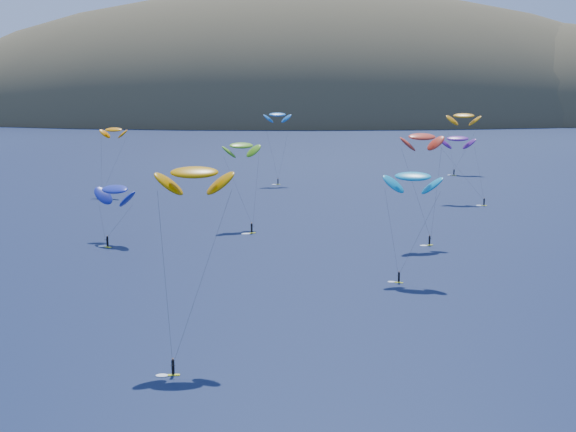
% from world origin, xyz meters
% --- Properties ---
extents(island, '(730.00, 300.00, 210.00)m').
position_xyz_m(island, '(39.40, 562.36, -10.74)').
color(island, '#3D3526').
rests_on(island, ground).
extents(kitesurfer_1, '(8.00, 10.74, 19.24)m').
position_xyz_m(kitesurfer_1, '(-48.09, 165.98, 17.14)').
color(kitesurfer_1, yellow).
rests_on(kitesurfer_1, ground).
extents(kitesurfer_2, '(8.71, 11.50, 23.02)m').
position_xyz_m(kitesurfer_2, '(-15.18, 42.55, 20.63)').
color(kitesurfer_2, yellow).
rests_on(kitesurfer_2, ground).
extents(kitesurfer_3, '(9.10, 13.69, 19.21)m').
position_xyz_m(kitesurfer_3, '(-12.66, 120.35, 16.84)').
color(kitesurfer_3, yellow).
rests_on(kitesurfer_3, ground).
extents(kitesurfer_4, '(8.14, 6.78, 22.20)m').
position_xyz_m(kitesurfer_4, '(-4.51, 187.58, 19.99)').
color(kitesurfer_4, yellow).
rests_on(kitesurfer_4, ground).
extents(kitesurfer_5, '(9.62, 7.81, 18.42)m').
position_xyz_m(kitesurfer_5, '(15.56, 75.51, 15.95)').
color(kitesurfer_5, yellow).
rests_on(kitesurfer_5, ground).
extents(kitesurfer_6, '(10.47, 11.14, 18.13)m').
position_xyz_m(kitesurfer_6, '(40.36, 152.31, 15.72)').
color(kitesurfer_6, yellow).
rests_on(kitesurfer_6, ground).
extents(kitesurfer_9, '(9.50, 7.78, 22.46)m').
position_xyz_m(kitesurfer_9, '(21.97, 102.68, 20.00)').
color(kitesurfer_9, yellow).
rests_on(kitesurfer_9, ground).
extents(kitesurfer_10, '(10.87, 11.99, 12.85)m').
position_xyz_m(kitesurfer_10, '(-36.31, 104.39, 9.99)').
color(kitesurfer_10, yellow).
rests_on(kitesurfer_10, ground).
extents(kitesurfer_11, '(11.53, 12.70, 21.38)m').
position_xyz_m(kitesurfer_11, '(56.01, 211.69, 18.42)').
color(kitesurfer_11, yellow).
rests_on(kitesurfer_11, ground).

